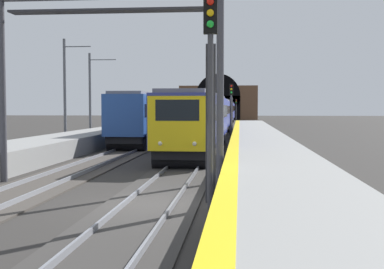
# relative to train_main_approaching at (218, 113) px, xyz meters

# --- Properties ---
(ground_plane) EXTENTS (320.00, 320.00, 0.00)m
(ground_plane) POSITION_rel_train_main_approaching_xyz_m (-46.23, -0.00, -2.17)
(ground_plane) COLOR #302D2B
(platform_right) EXTENTS (112.00, 3.58, 1.07)m
(platform_right) POSITION_rel_train_main_approaching_xyz_m (-46.23, -3.86, -1.64)
(platform_right) COLOR gray
(platform_right) RESTS_ON ground_plane
(platform_right_edge_strip) EXTENTS (112.00, 0.50, 0.01)m
(platform_right_edge_strip) POSITION_rel_train_main_approaching_xyz_m (-46.23, -2.32, -1.10)
(platform_right_edge_strip) COLOR yellow
(platform_right_edge_strip) RESTS_ON platform_right
(track_main_line) EXTENTS (160.00, 2.85, 0.21)m
(track_main_line) POSITION_rel_train_main_approaching_xyz_m (-46.23, -0.00, -2.13)
(track_main_line) COLOR #383533
(track_main_line) RESTS_ON ground_plane
(train_main_approaching) EXTENTS (76.64, 3.21, 3.77)m
(train_main_approaching) POSITION_rel_train_main_approaching_xyz_m (0.00, 0.00, 0.00)
(train_main_approaching) COLOR navy
(train_main_approaching) RESTS_ON ground_plane
(train_adjacent_platform) EXTENTS (39.16, 2.85, 3.96)m
(train_adjacent_platform) POSITION_rel_train_main_approaching_xyz_m (-9.68, 4.75, 0.09)
(train_adjacent_platform) COLOR #264C99
(train_adjacent_platform) RESTS_ON ground_plane
(railway_signal_near) EXTENTS (0.39, 0.38, 5.96)m
(railway_signal_near) POSITION_rel_train_main_approaching_xyz_m (-46.96, -1.80, 1.39)
(railway_signal_near) COLOR #38383D
(railway_signal_near) RESTS_ON ground_plane
(railway_signal_mid) EXTENTS (0.39, 0.38, 5.10)m
(railway_signal_mid) POSITION_rel_train_main_approaching_xyz_m (-12.85, -1.80, 0.92)
(railway_signal_mid) COLOR #4C4C54
(railway_signal_mid) RESTS_ON ground_plane
(railway_signal_far) EXTENTS (0.39, 0.38, 4.66)m
(railway_signal_far) POSITION_rel_train_main_approaching_xyz_m (50.86, -1.80, 0.67)
(railway_signal_far) COLOR #38383D
(railway_signal_far) RESTS_ON ground_plane
(overhead_signal_gantry) EXTENTS (0.70, 8.76, 7.36)m
(overhead_signal_gantry) POSITION_rel_train_main_approaching_xyz_m (-41.86, 2.37, 3.37)
(overhead_signal_gantry) COLOR #3F3F47
(overhead_signal_gantry) RESTS_ON ground_plane
(tunnel_portal) EXTENTS (2.98, 18.04, 10.54)m
(tunnel_portal) POSITION_rel_train_main_approaching_xyz_m (57.33, 2.37, 1.77)
(tunnel_portal) COLOR brown
(tunnel_portal) RESTS_ON ground_plane
(catenary_mast_near) EXTENTS (0.22, 2.19, 8.13)m
(catenary_mast_near) POSITION_rel_train_main_approaching_xyz_m (-22.76, 10.76, 2.01)
(catenary_mast_near) COLOR #595B60
(catenary_mast_near) RESTS_ON ground_plane
(catenary_mast_far) EXTENTS (0.22, 2.51, 7.74)m
(catenary_mast_far) POSITION_rel_train_main_approaching_xyz_m (-16.14, 10.75, 1.82)
(catenary_mast_far) COLOR #595B60
(catenary_mast_far) RESTS_ON ground_plane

